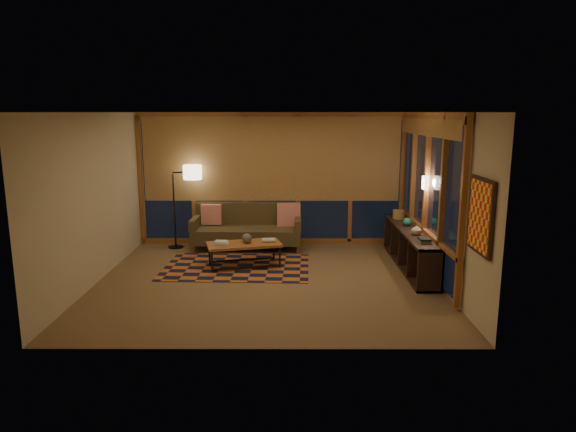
{
  "coord_description": "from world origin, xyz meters",
  "views": [
    {
      "loc": [
        0.36,
        -8.03,
        2.7
      ],
      "look_at": [
        0.34,
        0.25,
        1.02
      ],
      "focal_mm": 32.0,
      "sensor_mm": 36.0,
      "label": 1
    }
  ],
  "objects_px": {
    "sofa": "(247,227)",
    "floor_lamp": "(174,207)",
    "bookshelf": "(410,248)",
    "coffee_table": "(244,255)"
  },
  "relations": [
    {
      "from": "floor_lamp",
      "to": "coffee_table",
      "type": "bearing_deg",
      "value": -47.76
    },
    {
      "from": "sofa",
      "to": "bookshelf",
      "type": "relative_size",
      "value": 0.78
    },
    {
      "from": "coffee_table",
      "to": "floor_lamp",
      "type": "xyz_separation_m",
      "value": [
        -1.51,
        1.32,
        0.63
      ]
    },
    {
      "from": "sofa",
      "to": "coffee_table",
      "type": "distance_m",
      "value": 1.26
    },
    {
      "from": "sofa",
      "to": "floor_lamp",
      "type": "relative_size",
      "value": 1.28
    },
    {
      "from": "bookshelf",
      "to": "floor_lamp",
      "type": "bearing_deg",
      "value": 163.17
    },
    {
      "from": "floor_lamp",
      "to": "bookshelf",
      "type": "relative_size",
      "value": 0.61
    },
    {
      "from": "sofa",
      "to": "floor_lamp",
      "type": "height_order",
      "value": "floor_lamp"
    },
    {
      "from": "sofa",
      "to": "bookshelf",
      "type": "distance_m",
      "value": 3.24
    },
    {
      "from": "sofa",
      "to": "floor_lamp",
      "type": "xyz_separation_m",
      "value": [
        -1.46,
        0.08,
        0.4
      ]
    }
  ]
}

